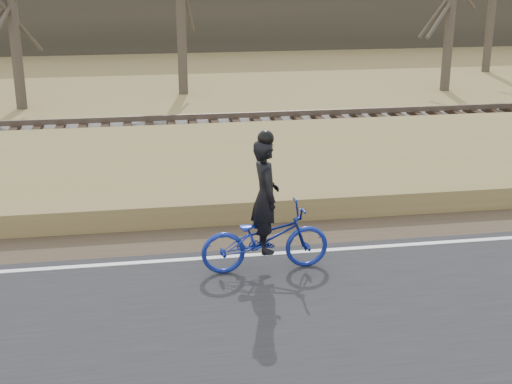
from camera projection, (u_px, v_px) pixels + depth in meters
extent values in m
plane|color=olive|center=(13.00, 280.00, 11.43)|extent=(120.00, 120.00, 0.00)
cube|color=silver|center=(15.00, 271.00, 11.59)|extent=(120.00, 0.12, 0.01)
cube|color=#473A2B|center=(24.00, 250.00, 12.55)|extent=(120.00, 1.60, 0.04)
cube|color=olive|center=(43.00, 187.00, 15.29)|extent=(120.00, 5.00, 0.44)
cube|color=slate|center=(59.00, 144.00, 18.85)|extent=(120.00, 3.00, 0.45)
cube|color=black|center=(58.00, 133.00, 18.76)|extent=(120.00, 2.40, 0.14)
cube|color=brown|center=(55.00, 134.00, 18.04)|extent=(120.00, 0.07, 0.15)
cube|color=brown|center=(60.00, 122.00, 19.39)|extent=(120.00, 0.07, 0.15)
imported|color=navy|center=(265.00, 238.00, 11.49)|extent=(2.11, 0.80, 1.10)
imported|color=black|center=(265.00, 196.00, 11.27)|extent=(0.46, 0.68, 1.83)
sphere|color=black|center=(266.00, 138.00, 10.97)|extent=(0.26, 0.26, 0.26)
cylinder|color=#484034|center=(12.00, 14.00, 23.32)|extent=(0.36, 0.36, 6.31)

